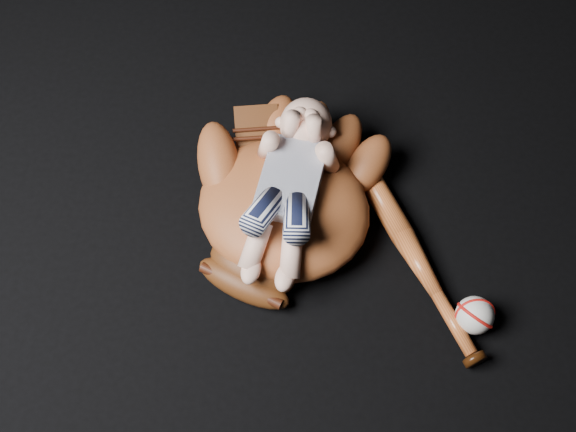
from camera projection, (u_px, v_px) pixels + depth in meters
The scene contains 4 objects.
baseball_glove at pixel (284, 203), 1.37m from camera, with size 0.41×0.47×0.15m, color brown, non-canonical shape.
newborn_baby at pixel (287, 191), 1.32m from camera, with size 0.18×0.38×0.16m, color #EAB097, non-canonical shape.
baseball_bat at pixel (410, 247), 1.38m from camera, with size 0.05×0.51×0.05m, color #B15122, non-canonical shape.
baseball at pixel (475, 315), 1.30m from camera, with size 0.07×0.07×0.07m, color silver.
Camera 1 is at (0.00, -0.54, 1.26)m, focal length 45.00 mm.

